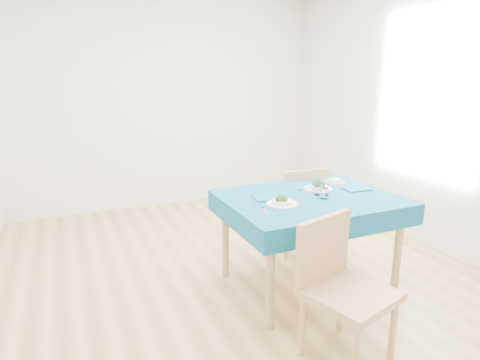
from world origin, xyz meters
name	(u,v)px	position (x,y,z in m)	size (l,w,h in m)	color
room_shell	(240,118)	(0.00, 0.00, 1.35)	(4.02, 4.52, 2.73)	olive
table	(308,242)	(0.43, -0.37, 0.38)	(1.32, 1.01, 0.76)	navy
chair_near	(351,272)	(0.16, -1.21, 0.57)	(0.46, 0.50, 1.14)	#A87B4F
chair_far	(296,195)	(0.72, 0.29, 0.56)	(0.45, 0.49, 1.11)	#A87B4F
bowl_near	(283,200)	(0.13, -0.46, 0.79)	(0.23, 0.23, 0.07)	white
bowl_far	(318,185)	(0.61, -0.22, 0.79)	(0.24, 0.24, 0.07)	white
fork_near	(265,211)	(-0.05, -0.53, 0.76)	(0.02, 0.16, 0.00)	silver
knife_near	(300,204)	(0.26, -0.51, 0.76)	(0.02, 0.20, 0.00)	silver
fork_far	(306,193)	(0.46, -0.27, 0.76)	(0.02, 0.17, 0.00)	silver
knife_far	(357,189)	(0.89, -0.36, 0.76)	(0.01, 0.19, 0.00)	silver
napkin_near	(268,198)	(0.11, -0.29, 0.76)	(0.22, 0.15, 0.01)	#0D5075
napkin_far	(357,189)	(0.90, -0.36, 0.76)	(0.21, 0.15, 0.01)	#0D5075
tumbler_center	(318,189)	(0.52, -0.35, 0.81)	(0.07, 0.07, 0.10)	white
tumbler_side	(324,193)	(0.50, -0.46, 0.80)	(0.07, 0.07, 0.08)	white
side_plate	(335,182)	(0.88, -0.09, 0.76)	(0.19, 0.19, 0.01)	#A9C862
bread_slice	(335,180)	(0.88, -0.09, 0.78)	(0.11, 0.11, 0.02)	beige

